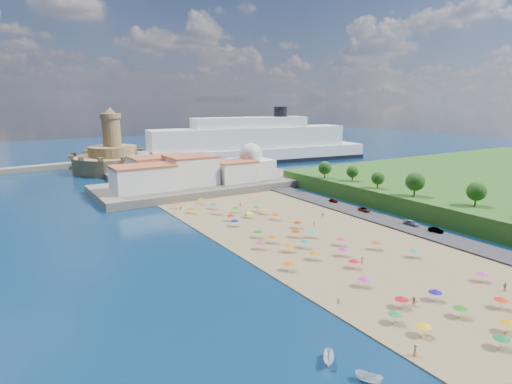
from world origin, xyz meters
TOP-DOWN VIEW (x-y plane):
  - ground at (0.00, 0.00)m, footprint 700.00×700.00m
  - terrace at (10.00, 73.00)m, footprint 90.00×36.00m
  - jetty at (-12.00, 108.00)m, footprint 18.00×70.00m
  - waterfront_buildings at (-3.05, 73.64)m, footprint 57.00×29.00m
  - domed_building at (30.00, 71.00)m, footprint 16.00×16.00m
  - fortress at (-12.00, 138.00)m, footprint 40.00×40.00m
  - cruise_ship at (63.90, 126.95)m, footprint 148.72×39.26m
  - beach_parasols at (-0.96, -11.99)m, footprint 32.81×116.19m
  - beachgoers at (1.68, -6.95)m, footprint 38.68×96.00m
  - moored_boats at (-27.15, -48.41)m, footprint 4.85×9.84m
  - parked_cars at (36.00, 0.81)m, footprint 2.33×45.06m
  - hillside_trees at (48.86, -6.30)m, footprint 15.43×105.58m

SIDE VIEW (x-z plane):
  - ground at x=0.00m, z-range 0.00..0.00m
  - moored_boats at x=-27.15m, z-range -0.01..1.45m
  - beachgoers at x=1.68m, z-range 0.20..2.08m
  - jetty at x=-12.00m, z-range 0.00..2.40m
  - parked_cars at x=36.00m, z-range 0.66..2.02m
  - terrace at x=10.00m, z-range 0.00..3.00m
  - beach_parasols at x=-0.96m, z-range 1.05..3.25m
  - fortress at x=-12.00m, z-range -9.52..22.88m
  - waterfront_buildings at x=-3.05m, z-range 2.38..13.38m
  - domed_building at x=30.00m, z-range 1.47..16.47m
  - cruise_ship at x=63.90m, z-range -6.56..25.60m
  - hillside_trees at x=48.86m, z-range 6.16..13.92m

